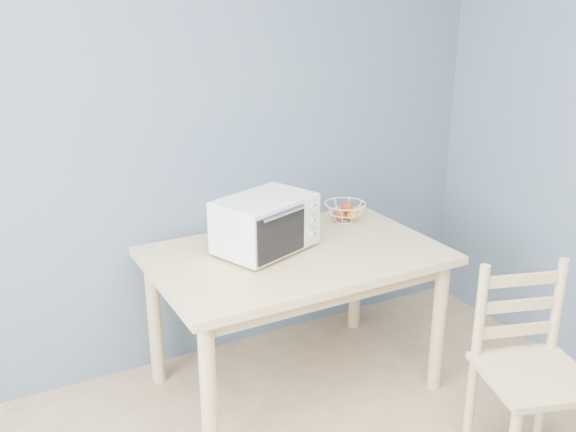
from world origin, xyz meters
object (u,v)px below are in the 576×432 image
dining_chair (530,375)px  toaster_oven (263,224)px  fruit_basket (345,211)px  dining_table (296,271)px

dining_chair → toaster_oven: bearing=141.8°
toaster_oven → fruit_basket: size_ratio=2.36×
dining_table → dining_chair: bearing=-59.8°
toaster_oven → fruit_basket: 0.63m
fruit_basket → toaster_oven: bearing=-162.7°
fruit_basket → dining_chair: 1.30m
dining_table → fruit_basket: bearing=29.6°
dining_table → toaster_oven: bearing=153.2°
dining_table → fruit_basket: (0.45, 0.26, 0.16)m
dining_table → dining_chair: dining_chair is taller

